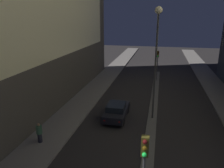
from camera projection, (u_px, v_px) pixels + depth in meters
median_strip at (153, 108)px, 22.44m from camera, size 0.82×31.36×0.13m
traffic_light_near at (144, 161)px, 9.13m from camera, size 0.32×0.42×4.33m
traffic_light_mid at (158, 59)px, 31.08m from camera, size 0.32×0.42×4.33m
street_lamp at (157, 42)px, 18.13m from camera, size 0.60×0.60×9.75m
car_left_lane at (117, 111)px, 20.18m from camera, size 1.84×4.26×1.52m
pedestrian_on_left_sidewalk at (39, 133)px, 16.03m from camera, size 0.43×0.43×1.52m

